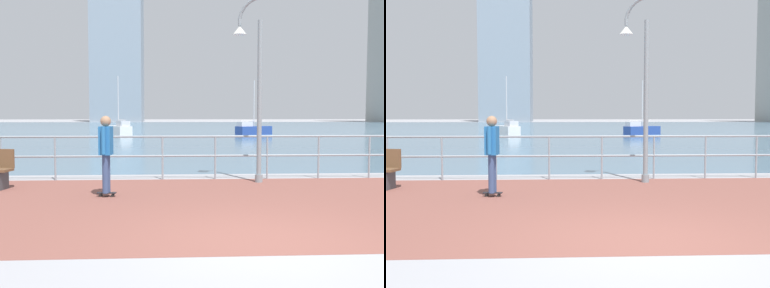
{
  "view_description": "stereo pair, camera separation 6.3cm",
  "coord_description": "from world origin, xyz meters",
  "views": [
    {
      "loc": [
        -1.27,
        -5.88,
        1.73
      ],
      "look_at": [
        -0.75,
        3.54,
        1.1
      ],
      "focal_mm": 41.81,
      "sensor_mm": 36.0,
      "label": 1
    },
    {
      "loc": [
        -1.2,
        -5.88,
        1.73
      ],
      "look_at": [
        -0.75,
        3.54,
        1.1
      ],
      "focal_mm": 41.81,
      "sensor_mm": 36.0,
      "label": 2
    }
  ],
  "objects": [
    {
      "name": "lamppost",
      "position": [
        0.9,
        5.39,
        2.58
      ],
      "size": [
        0.75,
        0.54,
        4.67
      ],
      "color": "gray",
      "rests_on": "ground"
    },
    {
      "name": "ground",
      "position": [
        0.0,
        40.0,
        0.0
      ],
      "size": [
        220.0,
        220.0,
        0.0
      ],
      "primitive_type": "plane",
      "color": "#9E9EA3"
    },
    {
      "name": "sailboat_red",
      "position": [
        -5.35,
        32.04,
        0.47
      ],
      "size": [
        2.56,
        3.63,
        4.94
      ],
      "color": "white",
      "rests_on": "ground"
    },
    {
      "name": "harbor_water",
      "position": [
        0.0,
        50.9,
        0.0
      ],
      "size": [
        180.0,
        88.0,
        0.0
      ],
      "primitive_type": "cube",
      "color": "slate",
      "rests_on": "ground"
    },
    {
      "name": "tower_steel",
      "position": [
        -12.94,
        101.79,
        20.91
      ],
      "size": [
        11.65,
        12.43,
        43.49
      ],
      "color": "#8493A3",
      "rests_on": "ground"
    },
    {
      "name": "skateboarder",
      "position": [
        -2.55,
        3.5,
        1.02
      ],
      "size": [
        0.41,
        0.56,
        1.7
      ],
      "color": "black",
      "rests_on": "ground"
    },
    {
      "name": "brick_paving",
      "position": [
        0.0,
        2.66,
        0.0
      ],
      "size": [
        28.0,
        6.49,
        0.01
      ],
      "primitive_type": "cube",
      "color": "brown",
      "rests_on": "ground"
    },
    {
      "name": "sailboat_gray",
      "position": [
        6.07,
        32.22,
        0.44
      ],
      "size": [
        3.38,
        2.48,
        4.64
      ],
      "color": "#284799",
      "rests_on": "ground"
    },
    {
      "name": "waterfront_railing",
      "position": [
        0.0,
        5.9,
        0.81
      ],
      "size": [
        25.25,
        0.06,
        1.17
      ],
      "color": "#8C99A3",
      "rests_on": "ground"
    }
  ]
}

